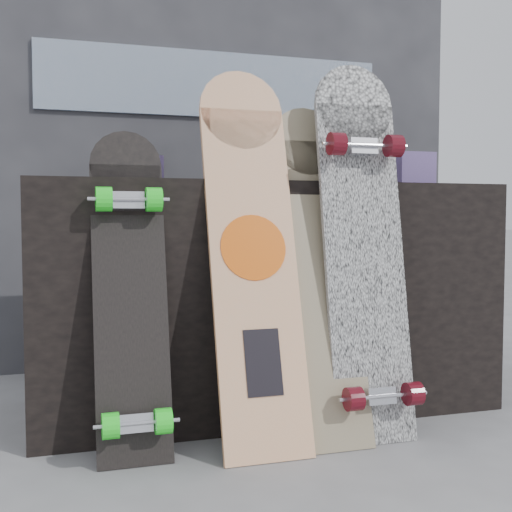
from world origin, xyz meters
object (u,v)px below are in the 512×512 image
object	(u,v)px
vendor_table	(263,296)
longboard_cascadia	(364,241)
longboard_geisha	(252,243)
skateboard_dark	(130,288)
longboard_celtic	(319,259)

from	to	relation	value
vendor_table	longboard_cascadia	distance (m)	0.49
longboard_geisha	skateboard_dark	world-z (taller)	longboard_geisha
longboard_cascadia	longboard_celtic	bearing A→B (deg)	163.72
vendor_table	longboard_cascadia	world-z (taller)	longboard_cascadia
skateboard_dark	longboard_celtic	bearing A→B (deg)	0.47
vendor_table	longboard_cascadia	bearing A→B (deg)	-62.05
longboard_celtic	skateboard_dark	distance (m)	0.58
longboard_geisha	longboard_cascadia	xyz separation A→B (m)	(0.35, -0.04, 0.00)
longboard_geisha	longboard_celtic	xyz separation A→B (m)	(0.22, 0.00, -0.05)
longboard_cascadia	skateboard_dark	distance (m)	0.73
longboard_geisha	longboard_celtic	size ratio (longest dim) A/B	1.10
longboard_geisha	longboard_cascadia	size ratio (longest dim) A/B	0.98
vendor_table	longboard_celtic	world-z (taller)	longboard_celtic
longboard_celtic	longboard_geisha	bearing A→B (deg)	-179.17
longboard_celtic	skateboard_dark	bearing A→B (deg)	-179.53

